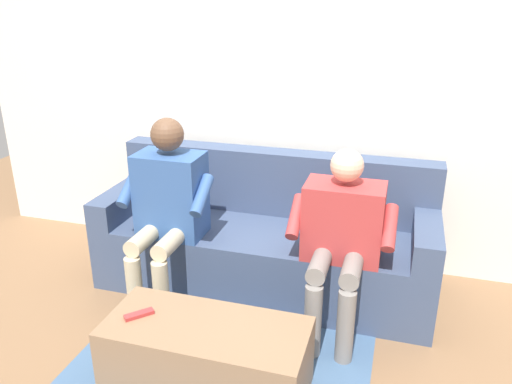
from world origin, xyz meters
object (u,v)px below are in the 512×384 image
at_px(coffee_table, 207,358).
at_px(person_left_seated, 341,231).
at_px(remote_red, 139,314).
at_px(couch, 266,241).
at_px(person_right_seated, 167,202).

height_order(coffee_table, person_left_seated, person_left_seated).
height_order(coffee_table, remote_red, remote_red).
relative_size(couch, person_left_seated, 2.02).
bearing_deg(person_right_seated, remote_red, 104.44).
distance_m(couch, remote_red, 1.19).
bearing_deg(person_left_seated, coffee_table, 53.67).
bearing_deg(person_right_seated, person_left_seated, 179.73).
relative_size(couch, remote_red, 15.11).
height_order(coffee_table, person_right_seated, person_right_seated).
bearing_deg(remote_red, person_left_seated, 174.32).
xyz_separation_m(coffee_table, person_left_seated, (-0.55, -0.75, 0.44)).
bearing_deg(coffee_table, remote_red, 3.37).
distance_m(person_left_seated, person_right_seated, 1.11).
bearing_deg(remote_red, couch, -153.40).
xyz_separation_m(person_left_seated, remote_red, (0.91, 0.77, -0.24)).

